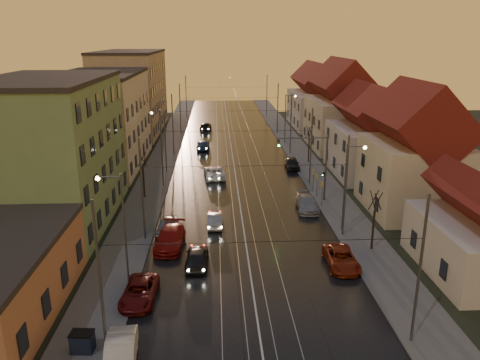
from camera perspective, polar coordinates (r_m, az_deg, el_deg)
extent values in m
plane|color=black|center=(33.00, 1.59, -13.46)|extent=(160.00, 160.00, 0.00)
cube|color=black|center=(70.38, -0.97, 3.32)|extent=(16.00, 120.00, 0.04)
cube|color=#4C4C4C|center=(70.74, -9.10, 3.23)|extent=(4.00, 120.00, 0.15)
cube|color=#4C4C4C|center=(71.41, 7.09, 3.44)|extent=(4.00, 120.00, 0.15)
cube|color=gray|center=(70.34, -2.76, 3.33)|extent=(0.06, 120.00, 0.03)
cube|color=gray|center=(70.35, -1.59, 3.34)|extent=(0.06, 120.00, 0.03)
cube|color=gray|center=(70.41, -0.34, 3.36)|extent=(0.06, 120.00, 0.03)
cube|color=gray|center=(70.48, 0.82, 3.37)|extent=(0.06, 120.00, 0.03)
cube|color=#658454|center=(46.10, -22.09, 2.95)|extent=(10.00, 18.00, 13.00)
cube|color=beige|center=(65.03, -16.51, 6.86)|extent=(10.00, 20.00, 12.00)
cube|color=#967B61|center=(88.18, -13.05, 10.30)|extent=(10.00, 24.00, 14.00)
cube|color=beige|center=(49.27, 20.29, 0.38)|extent=(8.50, 10.00, 7.00)
pyramid|color=#5E1D15|center=(48.10, 20.95, 6.55)|extent=(8.67, 10.20, 3.80)
cube|color=beige|center=(61.13, 15.61, 3.44)|extent=(9.00, 12.00, 6.00)
pyramid|color=#5E1D15|center=(60.26, 15.95, 7.69)|extent=(9.18, 12.24, 3.20)
cube|color=beige|center=(75.04, 12.11, 6.72)|extent=(9.00, 14.00, 7.50)
pyramid|color=#5E1D15|center=(74.26, 12.39, 11.09)|extent=(9.18, 14.28, 4.00)
cube|color=beige|center=(92.39, 9.26, 8.46)|extent=(9.00, 16.00, 6.50)
pyramid|color=#5E1D15|center=(91.79, 9.41, 11.55)|extent=(9.18, 16.32, 3.50)
cylinder|color=#595B60|center=(26.23, -16.71, -11.60)|extent=(0.16, 0.16, 9.00)
cylinder|color=#595B60|center=(27.73, 21.04, -10.41)|extent=(0.16, 0.16, 9.00)
cylinder|color=#595B60|center=(39.78, -11.85, -1.25)|extent=(0.16, 0.16, 9.00)
cylinder|color=#595B60|center=(40.79, 12.77, -0.85)|extent=(0.16, 0.16, 9.00)
cylinder|color=#595B60|center=(54.10, -9.54, 3.74)|extent=(0.16, 0.16, 9.00)
cylinder|color=#595B60|center=(54.85, 8.65, 3.97)|extent=(0.16, 0.16, 9.00)
cylinder|color=#595B60|center=(68.71, -8.19, 6.63)|extent=(0.16, 0.16, 9.00)
cylinder|color=#595B60|center=(69.30, 6.22, 6.80)|extent=(0.16, 0.16, 9.00)
cylinder|color=#595B60|center=(83.46, -7.31, 8.50)|extent=(0.16, 0.16, 9.00)
cylinder|color=#595B60|center=(83.95, 4.61, 8.63)|extent=(0.16, 0.16, 9.00)
cylinder|color=#595B60|center=(101.26, -6.59, 10.02)|extent=(0.16, 0.16, 9.00)
cylinder|color=#595B60|center=(101.66, 3.29, 10.13)|extent=(0.16, 0.16, 9.00)
cylinder|color=#595B60|center=(33.53, -13.88, -5.83)|extent=(0.14, 0.14, 8.00)
cylinder|color=#595B60|center=(32.44, -15.74, 0.38)|extent=(1.60, 0.10, 0.10)
sphere|color=#FFD88C|center=(32.63, -16.96, 0.19)|extent=(0.32, 0.32, 0.32)
cylinder|color=#595B60|center=(41.91, 12.63, -1.08)|extent=(0.14, 0.14, 8.00)
cylinder|color=#595B60|center=(41.14, 14.05, 3.98)|extent=(1.60, 0.10, 0.10)
sphere|color=#FFD88C|center=(41.37, 14.99, 3.84)|extent=(0.32, 0.32, 0.32)
cylinder|color=#595B60|center=(60.05, -9.09, 4.60)|extent=(0.14, 0.14, 8.00)
cylinder|color=#595B60|center=(59.45, -10.03, 8.16)|extent=(1.60, 0.10, 0.10)
sphere|color=#FFD88C|center=(59.56, -10.72, 8.04)|extent=(0.32, 0.32, 0.32)
cylinder|color=#595B60|center=(76.23, 5.53, 7.37)|extent=(0.14, 0.14, 8.00)
cylinder|color=#595B60|center=(75.81, 6.22, 10.20)|extent=(1.60, 0.10, 0.10)
sphere|color=#FFD88C|center=(75.94, 6.77, 10.12)|extent=(0.32, 0.32, 0.32)
cylinder|color=#595B60|center=(49.48, 10.42, 1.37)|extent=(0.20, 0.20, 7.20)
cylinder|color=#595B60|center=(48.17, 7.60, 5.12)|extent=(5.20, 0.14, 0.14)
imported|color=black|center=(47.91, 4.74, 4.41)|extent=(0.15, 0.18, 0.90)
sphere|color=#19FF3F|center=(47.83, 4.76, 4.20)|extent=(0.20, 0.20, 0.20)
cylinder|color=black|center=(51.21, -11.64, -0.33)|extent=(0.18, 0.18, 3.50)
cylinder|color=black|center=(50.56, -11.54, 2.46)|extent=(0.37, 0.92, 1.61)
cylinder|color=black|center=(50.75, -11.87, 2.50)|extent=(0.91, 0.40, 1.61)
cylinder|color=black|center=(50.47, -12.09, 2.40)|extent=(0.37, 0.92, 1.61)
cylinder|color=black|center=(50.29, -11.71, 2.37)|extent=(0.84, 0.54, 1.62)
cylinder|color=black|center=(39.52, 15.90, -5.95)|extent=(0.18, 0.18, 3.50)
cylinder|color=black|center=(38.77, 16.49, -2.41)|extent=(0.37, 0.92, 1.61)
cylinder|color=black|center=(38.80, 15.97, -2.35)|extent=(0.91, 0.40, 1.61)
cylinder|color=black|center=(38.47, 15.91, -2.51)|extent=(0.37, 0.92, 1.61)
cylinder|color=black|center=(38.47, 16.48, -2.56)|extent=(0.84, 0.54, 1.62)
cylinder|color=black|center=(65.36, 8.38, 3.62)|extent=(0.18, 0.18, 3.50)
cylinder|color=black|center=(64.95, 8.67, 5.83)|extent=(0.37, 0.92, 1.61)
cylinder|color=black|center=(65.03, 8.37, 5.86)|extent=(0.91, 0.40, 1.61)
cylinder|color=black|center=(64.70, 8.29, 5.80)|extent=(0.37, 0.92, 1.61)
cylinder|color=black|center=(64.64, 8.63, 5.78)|extent=(0.84, 0.54, 1.62)
imported|color=black|center=(36.19, -5.27, -9.33)|extent=(1.81, 4.24, 1.43)
imported|color=gray|center=(43.20, -3.07, -4.89)|extent=(1.34, 3.77, 1.24)
imported|color=silver|center=(57.82, -3.15, 0.95)|extent=(2.91, 5.37, 1.43)
imported|color=#192A4D|center=(72.81, -4.52, 4.28)|extent=(1.97, 4.78, 1.38)
imported|color=black|center=(87.75, -4.22, 6.55)|extent=(2.39, 4.76, 1.56)
imported|color=silver|center=(27.01, -14.38, -19.95)|extent=(1.95, 4.59, 1.47)
imported|color=#5C0F0F|center=(32.43, -12.18, -13.18)|extent=(2.31, 4.65, 1.27)
imported|color=maroon|center=(39.44, -8.53, -7.05)|extent=(2.51, 5.45, 1.54)
imported|color=#96979B|center=(42.27, -8.91, -5.54)|extent=(1.99, 4.00, 1.31)
imported|color=maroon|center=(36.77, 12.24, -9.33)|extent=(2.23, 4.72, 1.30)
imported|color=#A2A2A7|center=(47.64, 8.19, -2.80)|extent=(2.20, 4.94, 1.41)
imported|color=black|center=(62.07, 6.37, 2.02)|extent=(1.95, 4.41, 1.48)
cube|color=black|center=(28.51, -18.66, -18.25)|extent=(1.27, 0.90, 1.10)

